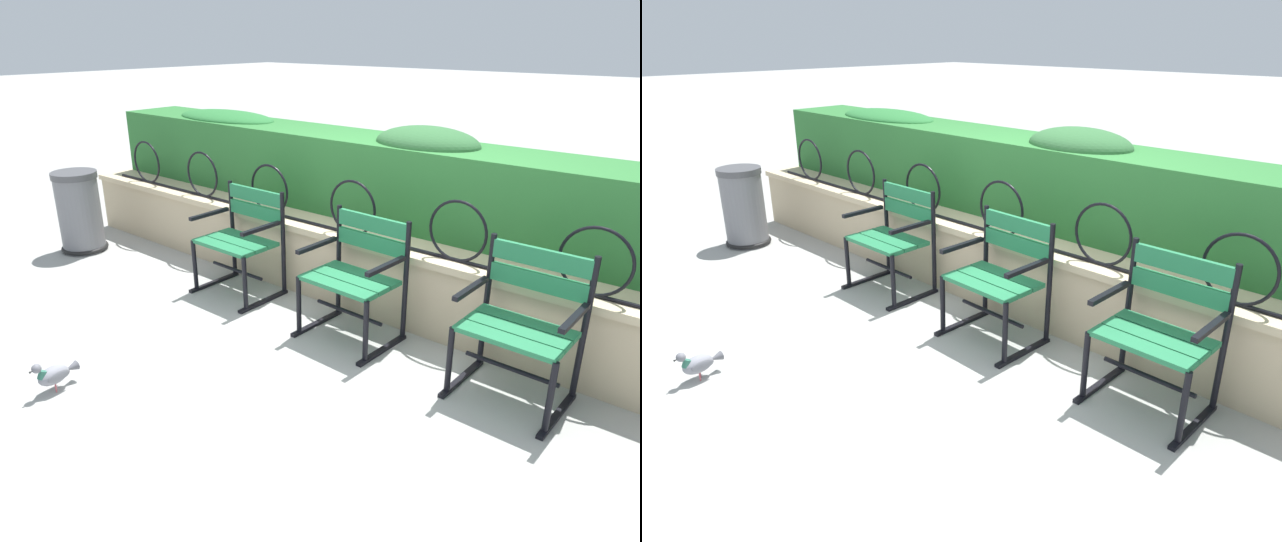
{
  "view_description": "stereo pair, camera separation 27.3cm",
  "coord_description": "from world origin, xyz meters",
  "views": [
    {
      "loc": [
        2.26,
        -2.58,
        1.99
      ],
      "look_at": [
        0.0,
        0.13,
        0.55
      ],
      "focal_mm": 32.83,
      "sensor_mm": 36.0,
      "label": 1
    },
    {
      "loc": [
        2.47,
        -2.4,
        1.99
      ],
      "look_at": [
        0.0,
        0.13,
        0.55
      ],
      "focal_mm": 32.83,
      "sensor_mm": 36.0,
      "label": 2
    }
  ],
  "objects": [
    {
      "name": "stone_wall",
      "position": [
        0.0,
        0.85,
        0.29
      ],
      "size": [
        7.08,
        0.41,
        0.58
      ],
      "color": "tan",
      "rests_on": "ground"
    },
    {
      "name": "park_chair_left",
      "position": [
        -1.08,
        0.44,
        0.46
      ],
      "size": [
        0.64,
        0.52,
        0.85
      ],
      "color": "#237547",
      "rests_on": "ground"
    },
    {
      "name": "iron_arch_fence",
      "position": [
        -0.2,
        0.78,
        0.77
      ],
      "size": [
        6.54,
        0.02,
        0.42
      ],
      "color": "black",
      "rests_on": "stone_wall"
    },
    {
      "name": "trash_bin",
      "position": [
        -3.01,
        0.11,
        0.37
      ],
      "size": [
        0.44,
        0.44,
        0.78
      ],
      "color": "slate",
      "rests_on": "ground"
    },
    {
      "name": "park_chair_right",
      "position": [
        1.25,
        0.43,
        0.47
      ],
      "size": [
        0.63,
        0.52,
        0.89
      ],
      "color": "#237547",
      "rests_on": "ground"
    },
    {
      "name": "hedge_row",
      "position": [
        0.0,
        1.35,
        0.93
      ],
      "size": [
        6.93,
        0.65,
        0.76
      ],
      "color": "#2D7033",
      "rests_on": "stone_wall"
    },
    {
      "name": "park_chair_centre",
      "position": [
        0.09,
        0.42,
        0.47
      ],
      "size": [
        0.65,
        0.54,
        0.86
      ],
      "color": "#237547",
      "rests_on": "ground"
    },
    {
      "name": "ground_plane",
      "position": [
        0.0,
        0.0,
        0.0
      ],
      "size": [
        60.0,
        60.0,
        0.0
      ],
      "primitive_type": "plane",
      "color": "#9E9E99"
    },
    {
      "name": "pigeon_near_chairs",
      "position": [
        -0.86,
        -1.3,
        0.11
      ],
      "size": [
        0.12,
        0.29,
        0.22
      ],
      "color": "gray",
      "rests_on": "ground"
    }
  ]
}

